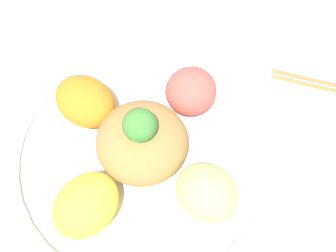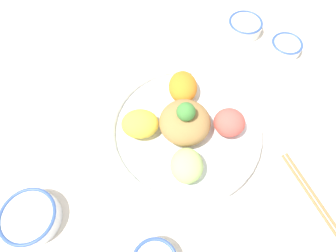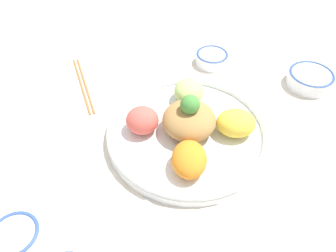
# 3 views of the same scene
# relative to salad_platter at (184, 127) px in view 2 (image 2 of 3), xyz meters

# --- Properties ---
(ground_plane) EXTENTS (2.40, 2.40, 0.00)m
(ground_plane) POSITION_rel_salad_platter_xyz_m (-0.03, 0.01, -0.03)
(ground_plane) COLOR silver
(salad_platter) EXTENTS (0.38, 0.38, 0.12)m
(salad_platter) POSITION_rel_salad_platter_xyz_m (0.00, 0.00, 0.00)
(salad_platter) COLOR white
(salad_platter) RESTS_ON ground_plane
(sauce_bowl_red) EXTENTS (0.09, 0.09, 0.03)m
(sauce_bowl_red) POSITION_rel_salad_platter_xyz_m (-0.40, 0.08, -0.01)
(sauce_bowl_red) COLOR white
(sauce_bowl_red) RESTS_ON ground_plane
(sauce_bowl_dark) EXTENTS (0.10, 0.10, 0.04)m
(sauce_bowl_dark) POSITION_rel_salad_platter_xyz_m (-0.40, -0.05, -0.01)
(sauce_bowl_dark) COLOR white
(sauce_bowl_dark) RESTS_ON ground_plane
(rice_bowl_plain) EXTENTS (0.12, 0.12, 0.04)m
(rice_bowl_plain) POSITION_rel_salad_platter_xyz_m (0.36, -0.14, -0.01)
(rice_bowl_plain) COLOR white
(rice_bowl_plain) RESTS_ON ground_plane
(chopsticks_pair_near) EXTENTS (0.14, 0.22, 0.01)m
(chopsticks_pair_near) POSITION_rel_salad_platter_xyz_m (-0.03, 0.34, -0.02)
(chopsticks_pair_near) COLOR #9E6B3D
(chopsticks_pair_near) RESTS_ON ground_plane
(serving_spoon_main) EXTENTS (0.07, 0.13, 0.01)m
(serving_spoon_main) POSITION_rel_salad_platter_xyz_m (0.21, -0.43, -0.03)
(serving_spoon_main) COLOR silver
(serving_spoon_main) RESTS_ON ground_plane
(serving_spoon_extra) EXTENTS (0.11, 0.09, 0.01)m
(serving_spoon_extra) POSITION_rel_salad_platter_xyz_m (-0.24, -0.09, -0.03)
(serving_spoon_extra) COLOR silver
(serving_spoon_extra) RESTS_ON ground_plane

